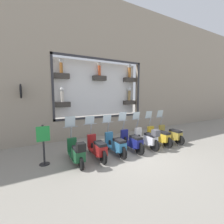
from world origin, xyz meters
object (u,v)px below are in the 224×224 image
scooter_white_2 (147,138)px  scooter_red_5 (97,148)px  scooter_olive_0 (171,134)px  scooter_green_6 (77,152)px  shop_sign_post (44,144)px  scooter_yellow_1 (159,136)px  scooter_teal_4 (116,144)px  scooter_navy_3 (132,141)px

scooter_white_2 → scooter_red_5: 2.56m
scooter_olive_0 → scooter_green_6: (-0.07, 5.12, 0.02)m
scooter_green_6 → scooter_red_5: bearing=-85.3°
scooter_green_6 → shop_sign_post: size_ratio=1.21×
scooter_yellow_1 → scooter_red_5: 3.41m
scooter_yellow_1 → scooter_white_2: size_ratio=1.00×
scooter_teal_4 → scooter_red_5: 0.85m
scooter_yellow_1 → scooter_teal_4: 2.56m
scooter_olive_0 → scooter_white_2: 1.71m
scooter_olive_0 → scooter_teal_4: bearing=90.0°
scooter_teal_4 → scooter_red_5: (0.00, 0.85, 0.00)m
scooter_yellow_1 → scooter_red_5: (-0.00, 3.41, -0.01)m
scooter_yellow_1 → scooter_teal_4: scooter_yellow_1 is taller
scooter_olive_0 → scooter_red_5: scooter_olive_0 is taller
scooter_yellow_1 → scooter_green_6: scooter_green_6 is taller
scooter_white_2 → shop_sign_post: bearing=83.8°
scooter_yellow_1 → scooter_red_5: bearing=90.0°
scooter_olive_0 → scooter_yellow_1: 0.85m
scooter_olive_0 → shop_sign_post: (0.43, 6.18, 0.35)m
scooter_white_2 → shop_sign_post: scooter_white_2 is taller
scooter_teal_4 → scooter_yellow_1: bearing=-89.9°
scooter_olive_0 → scooter_white_2: (-0.06, 1.71, 0.05)m
scooter_teal_4 → scooter_navy_3: bearing=-89.7°
shop_sign_post → scooter_green_6: bearing=-115.3°
scooter_white_2 → scooter_navy_3: scooter_navy_3 is taller
scooter_white_2 → scooter_teal_4: 1.71m
scooter_teal_4 → scooter_green_6: bearing=92.4°
scooter_yellow_1 → scooter_navy_3: (0.00, 1.71, 0.01)m
scooter_yellow_1 → scooter_teal_4: bearing=90.1°
scooter_teal_4 → shop_sign_post: scooter_teal_4 is taller
scooter_yellow_1 → scooter_navy_3: bearing=89.9°
scooter_yellow_1 → shop_sign_post: (0.43, 5.33, 0.34)m
scooter_yellow_1 → scooter_red_5: size_ratio=1.00×
scooter_navy_3 → scooter_red_5: scooter_navy_3 is taller
scooter_green_6 → shop_sign_post: scooter_green_6 is taller
scooter_white_2 → scooter_olive_0: bearing=-88.1°
scooter_navy_3 → scooter_white_2: bearing=-94.0°
scooter_white_2 → scooter_yellow_1: bearing=-86.1°
scooter_navy_3 → scooter_green_6: 2.56m
scooter_yellow_1 → scooter_green_6: (-0.07, 4.27, 0.01)m
scooter_yellow_1 → scooter_white_2: same height
scooter_navy_3 → shop_sign_post: size_ratio=1.22×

